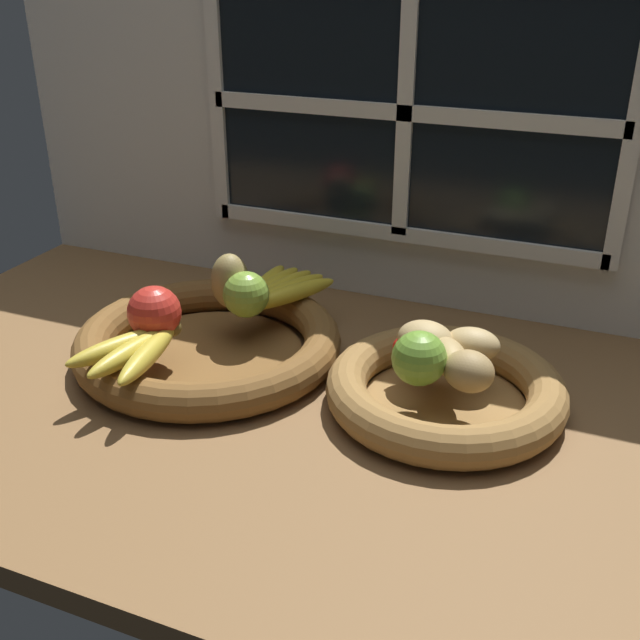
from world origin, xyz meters
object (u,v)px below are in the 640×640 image
object	(u,v)px
apple_green_back	(246,294)
chili_pepper	(431,363)
fruit_bowl_left	(209,343)
apple_red_front	(154,312)
banana_bunch_back	(276,290)
pear_brown	(230,281)
potato_back	(472,344)
potato_small	(469,371)
banana_bunch_front	(135,349)
potato_oblong	(425,340)
fruit_bowl_right	(445,391)
potato_large	(448,357)
lime_near	(419,358)

from	to	relation	value
apple_green_back	chili_pepper	size ratio (longest dim) A/B	0.54
fruit_bowl_left	apple_green_back	world-z (taller)	apple_green_back
apple_red_front	fruit_bowl_left	bearing A→B (deg)	50.97
fruit_bowl_left	banana_bunch_back	bearing A→B (deg)	67.21
pear_brown	apple_green_back	bearing A→B (deg)	-27.32
apple_green_back	potato_back	xyz separation A→B (cm)	(32.73, -0.41, -1.22)
potato_small	pear_brown	bearing A→B (deg)	165.01
banana_bunch_front	potato_back	size ratio (longest dim) A/B	2.36
banana_bunch_front	potato_oblong	bearing A→B (deg)	23.58
fruit_bowl_right	banana_bunch_back	world-z (taller)	banana_bunch_back
banana_bunch_back	potato_large	distance (cm)	31.75
banana_bunch_front	potato_small	xyz separation A→B (cm)	(41.21, 8.78, 1.15)
apple_green_back	lime_near	size ratio (longest dim) A/B	0.99
fruit_bowl_left	potato_small	world-z (taller)	potato_small
potato_oblong	chili_pepper	bearing A→B (deg)	-61.61
banana_bunch_back	banana_bunch_front	bearing A→B (deg)	-109.52
apple_red_front	potato_small	distance (cm)	42.40
fruit_bowl_right	apple_green_back	xyz separation A→B (cm)	(-30.67, 4.92, 6.13)
potato_small	fruit_bowl_right	bearing A→B (deg)	135.00
apple_red_front	chili_pepper	bearing A→B (deg)	8.42
banana_bunch_back	pear_brown	bearing A→B (deg)	-132.54
lime_near	banana_bunch_back	bearing A→B (deg)	149.10
fruit_bowl_left	potato_small	size ratio (longest dim) A/B	6.08
pear_brown	banana_bunch_front	size ratio (longest dim) A/B	0.49
fruit_bowl_left	lime_near	size ratio (longest dim) A/B	5.62
fruit_bowl_right	potato_oblong	bearing A→B (deg)	142.13
fruit_bowl_right	potato_large	distance (cm)	4.85
apple_red_front	potato_back	world-z (taller)	apple_red_front
potato_back	potato_oblong	xyz separation A→B (cm)	(-5.75, -1.64, 0.29)
pear_brown	fruit_bowl_left	bearing A→B (deg)	-91.86
fruit_bowl_left	potato_back	size ratio (longest dim) A/B	5.32
chili_pepper	potato_oblong	bearing A→B (deg)	149.23
apple_red_front	lime_near	size ratio (longest dim) A/B	1.08
fruit_bowl_left	apple_red_front	distance (cm)	9.74
fruit_bowl_right	potato_small	distance (cm)	7.05
fruit_bowl_right	pear_brown	xyz separation A→B (cm)	(-34.21, 6.75, 6.93)
banana_bunch_back	potato_large	world-z (taller)	potato_large
potato_oblong	lime_near	bearing A→B (deg)	-81.35
fruit_bowl_right	pear_brown	size ratio (longest dim) A/B	3.68
fruit_bowl_left	fruit_bowl_right	size ratio (longest dim) A/B	1.24
banana_bunch_front	lime_near	bearing A→B (deg)	12.90
fruit_bowl_right	chili_pepper	distance (cm)	4.27
fruit_bowl_left	potato_large	xyz separation A→B (cm)	(34.43, -0.00, 4.87)
fruit_bowl_left	pear_brown	size ratio (longest dim) A/B	4.57
potato_back	chili_pepper	xyz separation A→B (cm)	(-4.09, -4.72, -1.16)
apple_green_back	pear_brown	xyz separation A→B (cm)	(-3.54, 1.83, 0.80)
potato_large	lime_near	size ratio (longest dim) A/B	1.20
fruit_bowl_right	apple_red_front	world-z (taller)	apple_red_front
lime_near	apple_green_back	bearing A→B (deg)	162.37
potato_small	apple_red_front	bearing A→B (deg)	-176.77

